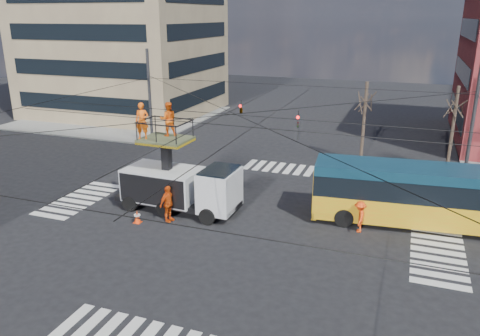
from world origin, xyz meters
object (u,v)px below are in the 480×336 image
at_px(utility_truck, 180,176).
at_px(traffic_cone, 137,217).
at_px(worker_ground, 168,204).
at_px(flagger, 360,217).
at_px(city_bus, 423,195).

height_order(utility_truck, traffic_cone, utility_truck).
xyz_separation_m(worker_ground, flagger, (9.73, 2.22, -0.19)).
bearing_deg(city_bus, worker_ground, -167.83).
bearing_deg(city_bus, traffic_cone, -166.83).
relative_size(utility_truck, city_bus, 0.62).
bearing_deg(utility_truck, city_bus, 12.85).
relative_size(utility_truck, traffic_cone, 10.39).
xyz_separation_m(city_bus, flagger, (-2.92, -1.86, -0.90)).
height_order(worker_ground, flagger, worker_ground).
relative_size(city_bus, traffic_cone, 16.64).
height_order(traffic_cone, flagger, flagger).
relative_size(traffic_cone, worker_ground, 0.34).
distance_m(traffic_cone, worker_ground, 1.78).
bearing_deg(city_bus, flagger, -153.16).
bearing_deg(flagger, city_bus, 115.75).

